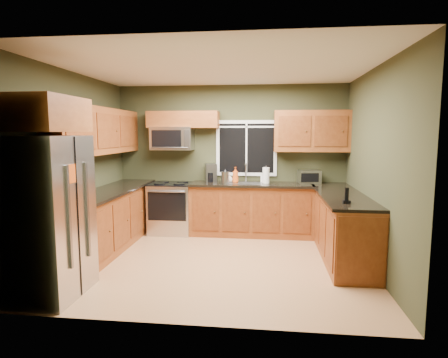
% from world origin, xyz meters
% --- Properties ---
extents(floor, '(4.20, 4.20, 0.00)m').
position_xyz_m(floor, '(0.00, 0.00, 0.00)').
color(floor, '#AD774C').
rests_on(floor, ground).
extents(ceiling, '(4.20, 4.20, 0.00)m').
position_xyz_m(ceiling, '(0.00, 0.00, 2.70)').
color(ceiling, white).
rests_on(ceiling, back_wall).
extents(back_wall, '(4.20, 0.00, 4.20)m').
position_xyz_m(back_wall, '(0.00, 1.80, 1.35)').
color(back_wall, '#33361F').
rests_on(back_wall, ground).
extents(front_wall, '(4.20, 0.00, 4.20)m').
position_xyz_m(front_wall, '(0.00, -1.80, 1.35)').
color(front_wall, '#33361F').
rests_on(front_wall, ground).
extents(left_wall, '(0.00, 3.60, 3.60)m').
position_xyz_m(left_wall, '(-2.10, 0.00, 1.35)').
color(left_wall, '#33361F').
rests_on(left_wall, ground).
extents(right_wall, '(0.00, 3.60, 3.60)m').
position_xyz_m(right_wall, '(2.10, 0.00, 1.35)').
color(right_wall, '#33361F').
rests_on(right_wall, ground).
extents(window, '(1.12, 0.03, 1.02)m').
position_xyz_m(window, '(0.30, 1.78, 1.55)').
color(window, white).
rests_on(window, back_wall).
extents(base_cabinets_left, '(0.60, 2.65, 0.90)m').
position_xyz_m(base_cabinets_left, '(-1.80, 0.48, 0.45)').
color(base_cabinets_left, brown).
rests_on(base_cabinets_left, ground).
extents(countertop_left, '(0.65, 2.65, 0.04)m').
position_xyz_m(countertop_left, '(-1.78, 0.48, 0.92)').
color(countertop_left, black).
rests_on(countertop_left, base_cabinets_left).
extents(base_cabinets_back, '(2.17, 0.60, 0.90)m').
position_xyz_m(base_cabinets_back, '(0.42, 1.50, 0.45)').
color(base_cabinets_back, brown).
rests_on(base_cabinets_back, ground).
extents(countertop_back, '(2.17, 0.65, 0.04)m').
position_xyz_m(countertop_back, '(0.42, 1.48, 0.92)').
color(countertop_back, black).
rests_on(countertop_back, base_cabinets_back).
extents(base_cabinets_peninsula, '(0.60, 2.52, 0.90)m').
position_xyz_m(base_cabinets_peninsula, '(1.80, 0.54, 0.45)').
color(base_cabinets_peninsula, brown).
rests_on(base_cabinets_peninsula, ground).
extents(countertop_peninsula, '(0.65, 2.50, 0.04)m').
position_xyz_m(countertop_peninsula, '(1.78, 0.55, 0.92)').
color(countertop_peninsula, black).
rests_on(countertop_peninsula, base_cabinets_peninsula).
extents(upper_cabinets_left, '(0.33, 2.65, 0.72)m').
position_xyz_m(upper_cabinets_left, '(-1.94, 0.48, 1.86)').
color(upper_cabinets_left, brown).
rests_on(upper_cabinets_left, left_wall).
extents(upper_cabinets_back_left, '(1.30, 0.33, 0.30)m').
position_xyz_m(upper_cabinets_back_left, '(-0.85, 1.64, 2.07)').
color(upper_cabinets_back_left, brown).
rests_on(upper_cabinets_back_left, back_wall).
extents(upper_cabinets_back_right, '(1.30, 0.33, 0.72)m').
position_xyz_m(upper_cabinets_back_right, '(1.45, 1.64, 1.86)').
color(upper_cabinets_back_right, brown).
rests_on(upper_cabinets_back_right, back_wall).
extents(upper_cabinet_over_fridge, '(0.72, 0.90, 0.38)m').
position_xyz_m(upper_cabinet_over_fridge, '(-1.74, -1.30, 2.03)').
color(upper_cabinet_over_fridge, brown).
rests_on(upper_cabinet_over_fridge, left_wall).
extents(refrigerator, '(0.74, 0.90, 1.80)m').
position_xyz_m(refrigerator, '(-1.74, -1.30, 0.90)').
color(refrigerator, '#B7B7BC').
rests_on(refrigerator, ground).
extents(range, '(0.76, 0.69, 0.94)m').
position_xyz_m(range, '(-1.05, 1.47, 0.47)').
color(range, '#B7B7BC').
rests_on(range, ground).
extents(microwave, '(0.76, 0.41, 0.42)m').
position_xyz_m(microwave, '(-1.05, 1.61, 1.73)').
color(microwave, '#B7B7BC').
rests_on(microwave, back_wall).
extents(sink, '(0.60, 0.42, 0.36)m').
position_xyz_m(sink, '(0.30, 1.49, 0.95)').
color(sink, slate).
rests_on(sink, countertop_back).
extents(toaster_oven, '(0.42, 0.35, 0.23)m').
position_xyz_m(toaster_oven, '(1.43, 1.62, 1.06)').
color(toaster_oven, '#B7B7BC').
rests_on(toaster_oven, countertop_back).
extents(coffee_maker, '(0.26, 0.30, 0.33)m').
position_xyz_m(coffee_maker, '(-0.34, 1.64, 1.09)').
color(coffee_maker, slate).
rests_on(coffee_maker, countertop_back).
extents(kettle, '(0.18, 0.18, 0.26)m').
position_xyz_m(kettle, '(-0.05, 1.40, 1.06)').
color(kettle, '#B7B7BC').
rests_on(kettle, countertop_back).
extents(paper_towel_roll, '(0.14, 0.14, 0.31)m').
position_xyz_m(paper_towel_roll, '(0.67, 1.52, 1.08)').
color(paper_towel_roll, white).
rests_on(paper_towel_roll, countertop_back).
extents(soap_bottle_a, '(0.13, 0.13, 0.28)m').
position_xyz_m(soap_bottle_a, '(0.12, 1.53, 1.08)').
color(soap_bottle_a, '#D45013').
rests_on(soap_bottle_a, countertop_back).
extents(soap_bottle_b, '(0.11, 0.11, 0.18)m').
position_xyz_m(soap_bottle_b, '(0.62, 1.64, 1.03)').
color(soap_bottle_b, white).
rests_on(soap_bottle_b, countertop_back).
extents(soap_bottle_c, '(0.16, 0.16, 0.17)m').
position_xyz_m(soap_bottle_c, '(0.00, 1.53, 1.02)').
color(soap_bottle_c, white).
rests_on(soap_bottle_c, countertop_back).
extents(cordless_phone, '(0.09, 0.09, 0.20)m').
position_xyz_m(cordless_phone, '(1.69, -0.30, 1.00)').
color(cordless_phone, black).
rests_on(cordless_phone, countertop_peninsula).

